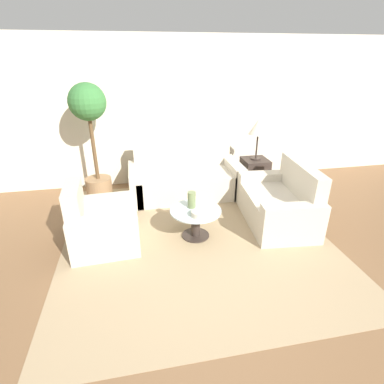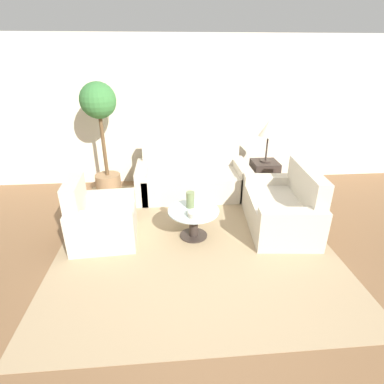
% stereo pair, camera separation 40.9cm
% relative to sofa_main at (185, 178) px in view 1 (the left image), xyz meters
% --- Properties ---
extents(ground_plane, '(14.00, 14.00, 0.00)m').
position_rel_sofa_main_xyz_m(ground_plane, '(0.00, -2.12, -0.29)').
color(ground_plane, brown).
extents(wall_back, '(10.00, 0.06, 2.60)m').
position_rel_sofa_main_xyz_m(wall_back, '(0.00, 0.68, 1.01)').
color(wall_back, beige).
rests_on(wall_back, ground_plane).
extents(rug, '(3.46, 3.65, 0.01)m').
position_rel_sofa_main_xyz_m(rug, '(-0.10, -1.41, -0.28)').
color(rug, tan).
rests_on(rug, ground_plane).
extents(sofa_main, '(1.91, 0.88, 0.90)m').
position_rel_sofa_main_xyz_m(sofa_main, '(0.00, 0.00, 0.00)').
color(sofa_main, beige).
rests_on(sofa_main, ground_plane).
extents(armchair, '(0.86, 0.85, 0.87)m').
position_rel_sofa_main_xyz_m(armchair, '(-1.34, -1.39, -0.00)').
color(armchair, beige).
rests_on(armchair, ground_plane).
extents(loveseat, '(0.95, 1.42, 0.88)m').
position_rel_sofa_main_xyz_m(loveseat, '(1.21, -1.26, -0.00)').
color(loveseat, beige).
rests_on(loveseat, ground_plane).
extents(coffee_table, '(0.68, 0.68, 0.40)m').
position_rel_sofa_main_xyz_m(coffee_table, '(-0.10, -1.41, -0.02)').
color(coffee_table, '#332823').
rests_on(coffee_table, ground_plane).
extents(side_table, '(0.44, 0.44, 0.57)m').
position_rel_sofa_main_xyz_m(side_table, '(1.28, -0.03, -0.00)').
color(side_table, '#332823').
rests_on(side_table, ground_plane).
extents(table_lamp, '(0.33, 0.33, 0.72)m').
position_rel_sofa_main_xyz_m(table_lamp, '(1.28, -0.03, 0.85)').
color(table_lamp, '#332823').
rests_on(table_lamp, side_table).
extents(potted_plant, '(0.57, 0.57, 1.90)m').
position_rel_sofa_main_xyz_m(potted_plant, '(-1.47, 0.09, 0.94)').
color(potted_plant, '#93704C').
rests_on(potted_plant, ground_plane).
extents(vase, '(0.11, 0.11, 0.22)m').
position_rel_sofa_main_xyz_m(vase, '(-0.14, -1.32, 0.23)').
color(vase, '#6B7A4C').
rests_on(vase, coffee_table).
extents(bowl, '(0.20, 0.20, 0.07)m').
position_rel_sofa_main_xyz_m(bowl, '(-0.09, -1.58, 0.15)').
color(bowl, beige).
rests_on(bowl, coffee_table).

